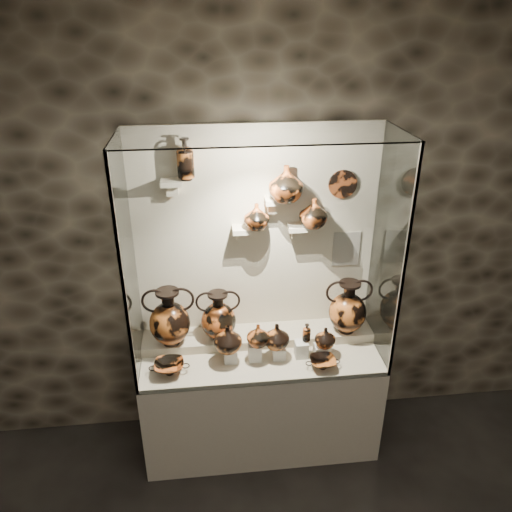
{
  "coord_description": "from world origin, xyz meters",
  "views": [
    {
      "loc": [
        -0.36,
        -0.68,
        3.03
      ],
      "look_at": [
        -0.02,
        2.28,
        1.57
      ],
      "focal_mm": 35.0,
      "sensor_mm": 36.0,
      "label": 1
    }
  ],
  "objects_px": {
    "amphora_mid": "(218,316)",
    "jug_e": "(325,337)",
    "jug_a": "(228,338)",
    "lekythos_small": "(307,331)",
    "kylix_right": "(323,362)",
    "lekythos_tall": "(185,157)",
    "kylix_left": "(169,367)",
    "ovoid_vase_c": "(314,213)",
    "jug_c": "(277,336)",
    "ovoid_vase_b": "(286,183)",
    "jug_b": "(258,335)",
    "amphora_left": "(169,317)",
    "ovoid_vase_a": "(256,216)",
    "amphora_right": "(348,307)"
  },
  "relations": [
    {
      "from": "jug_c",
      "to": "jug_a",
      "type": "bearing_deg",
      "value": 168.02
    },
    {
      "from": "amphora_mid",
      "to": "ovoid_vase_b",
      "type": "height_order",
      "value": "ovoid_vase_b"
    },
    {
      "from": "kylix_right",
      "to": "lekythos_tall",
      "type": "distance_m",
      "value": 1.65
    },
    {
      "from": "jug_c",
      "to": "lekythos_small",
      "type": "distance_m",
      "value": 0.21
    },
    {
      "from": "amphora_mid",
      "to": "jug_c",
      "type": "relative_size",
      "value": 2.0
    },
    {
      "from": "jug_c",
      "to": "ovoid_vase_b",
      "type": "xyz_separation_m",
      "value": [
        0.08,
        0.23,
        1.02
      ]
    },
    {
      "from": "jug_a",
      "to": "jug_c",
      "type": "distance_m",
      "value": 0.34
    },
    {
      "from": "amphora_mid",
      "to": "ovoid_vase_a",
      "type": "height_order",
      "value": "ovoid_vase_a"
    },
    {
      "from": "jug_c",
      "to": "jug_b",
      "type": "bearing_deg",
      "value": 171.94
    },
    {
      "from": "jug_e",
      "to": "ovoid_vase_a",
      "type": "xyz_separation_m",
      "value": [
        -0.45,
        0.27,
        0.82
      ]
    },
    {
      "from": "ovoid_vase_b",
      "to": "ovoid_vase_c",
      "type": "bearing_deg",
      "value": 16.7
    },
    {
      "from": "amphora_right",
      "to": "ovoid_vase_b",
      "type": "relative_size",
      "value": 1.73
    },
    {
      "from": "amphora_mid",
      "to": "jug_e",
      "type": "xyz_separation_m",
      "value": [
        0.73,
        -0.21,
        -0.1
      ]
    },
    {
      "from": "amphora_mid",
      "to": "lekythos_tall",
      "type": "relative_size",
      "value": 1.27
    },
    {
      "from": "lekythos_tall",
      "to": "amphora_mid",
      "type": "bearing_deg",
      "value": -7.52
    },
    {
      "from": "lekythos_small",
      "to": "kylix_right",
      "type": "relative_size",
      "value": 0.69
    },
    {
      "from": "lekythos_small",
      "to": "lekythos_tall",
      "type": "bearing_deg",
      "value": 167.38
    },
    {
      "from": "jug_a",
      "to": "lekythos_small",
      "type": "bearing_deg",
      "value": 20.44
    },
    {
      "from": "ovoid_vase_c",
      "to": "jug_b",
      "type": "bearing_deg",
      "value": -159.02
    },
    {
      "from": "amphora_mid",
      "to": "lekythos_small",
      "type": "xyz_separation_m",
      "value": [
        0.6,
        -0.18,
        -0.06
      ]
    },
    {
      "from": "amphora_mid",
      "to": "kylix_left",
      "type": "height_order",
      "value": "amphora_mid"
    },
    {
      "from": "amphora_mid",
      "to": "lekythos_small",
      "type": "height_order",
      "value": "amphora_mid"
    },
    {
      "from": "amphora_left",
      "to": "lekythos_small",
      "type": "bearing_deg",
      "value": -32.39
    },
    {
      "from": "lekythos_tall",
      "to": "ovoid_vase_a",
      "type": "relative_size",
      "value": 1.65
    },
    {
      "from": "jug_e",
      "to": "kylix_left",
      "type": "relative_size",
      "value": 0.59
    },
    {
      "from": "jug_c",
      "to": "ovoid_vase_a",
      "type": "bearing_deg",
      "value": 99.16
    },
    {
      "from": "kylix_left",
      "to": "jug_c",
      "type": "bearing_deg",
      "value": -0.74
    },
    {
      "from": "kylix_right",
      "to": "ovoid_vase_b",
      "type": "distance_m",
      "value": 1.24
    },
    {
      "from": "amphora_left",
      "to": "ovoid_vase_a",
      "type": "height_order",
      "value": "ovoid_vase_a"
    },
    {
      "from": "amphora_left",
      "to": "ovoid_vase_c",
      "type": "xyz_separation_m",
      "value": [
        1.0,
        0.08,
        0.7
      ]
    },
    {
      "from": "jug_c",
      "to": "jug_e",
      "type": "xyz_separation_m",
      "value": [
        0.34,
        -0.01,
        -0.03
      ]
    },
    {
      "from": "lekythos_tall",
      "to": "ovoid_vase_c",
      "type": "xyz_separation_m",
      "value": [
        0.83,
        -0.03,
        -0.4
      ]
    },
    {
      "from": "jug_b",
      "to": "kylix_left",
      "type": "xyz_separation_m",
      "value": [
        -0.61,
        -0.07,
        -0.16
      ]
    },
    {
      "from": "kylix_right",
      "to": "kylix_left",
      "type": "bearing_deg",
      "value": -160.41
    },
    {
      "from": "ovoid_vase_c",
      "to": "jug_c",
      "type": "bearing_deg",
      "value": -149.83
    },
    {
      "from": "amphora_left",
      "to": "ovoid_vase_b",
      "type": "relative_size",
      "value": 1.82
    },
    {
      "from": "amphora_right",
      "to": "jug_b",
      "type": "distance_m",
      "value": 0.71
    },
    {
      "from": "amphora_right",
      "to": "jug_e",
      "type": "distance_m",
      "value": 0.31
    },
    {
      "from": "amphora_mid",
      "to": "ovoid_vase_a",
      "type": "bearing_deg",
      "value": 22.2
    },
    {
      "from": "jug_e",
      "to": "ovoid_vase_b",
      "type": "distance_m",
      "value": 1.11
    },
    {
      "from": "jug_e",
      "to": "ovoid_vase_a",
      "type": "relative_size",
      "value": 0.86
    },
    {
      "from": "ovoid_vase_b",
      "to": "ovoid_vase_c",
      "type": "xyz_separation_m",
      "value": [
        0.19,
        0.02,
        -0.22
      ]
    },
    {
      "from": "jug_e",
      "to": "kylix_right",
      "type": "bearing_deg",
      "value": -90.23
    },
    {
      "from": "amphora_mid",
      "to": "kylix_right",
      "type": "relative_size",
      "value": 1.66
    },
    {
      "from": "jug_e",
      "to": "kylix_right",
      "type": "relative_size",
      "value": 0.68
    },
    {
      "from": "lekythos_small",
      "to": "kylix_right",
      "type": "bearing_deg",
      "value": -54.17
    },
    {
      "from": "lekythos_small",
      "to": "ovoid_vase_b",
      "type": "bearing_deg",
      "value": 128.75
    },
    {
      "from": "kylix_right",
      "to": "ovoid_vase_a",
      "type": "height_order",
      "value": "ovoid_vase_a"
    },
    {
      "from": "jug_c",
      "to": "jug_e",
      "type": "distance_m",
      "value": 0.34
    },
    {
      "from": "jug_e",
      "to": "ovoid_vase_c",
      "type": "xyz_separation_m",
      "value": [
        -0.07,
        0.26,
        0.83
      ]
    }
  ]
}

